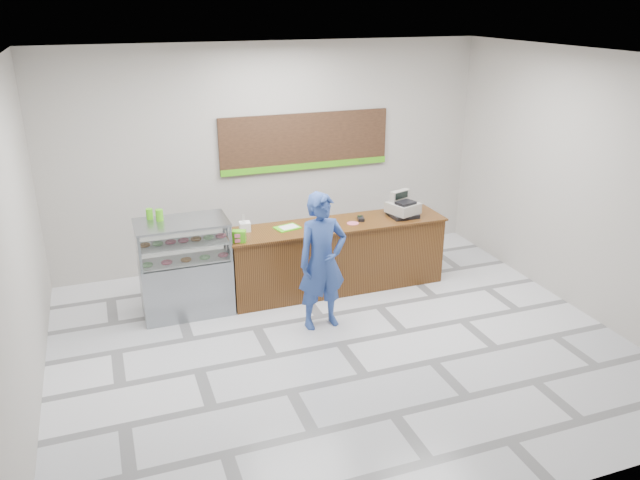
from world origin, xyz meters
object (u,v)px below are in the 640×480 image
object	(u,v)px
sales_counter	(337,256)
serving_tray	(287,228)
cash_register	(403,207)
customer	(322,261)
display_case	(185,267)

from	to	relation	value
sales_counter	serving_tray	xyz separation A→B (m)	(-0.74, 0.05, 0.52)
cash_register	sales_counter	bearing A→B (deg)	159.79
serving_tray	cash_register	bearing A→B (deg)	-16.73
serving_tray	sales_counter	bearing A→B (deg)	-18.16
serving_tray	customer	world-z (taller)	customer
display_case	customer	world-z (taller)	customer
display_case	serving_tray	xyz separation A→B (m)	(1.48, 0.05, 0.36)
customer	serving_tray	bearing A→B (deg)	93.17
cash_register	display_case	bearing A→B (deg)	160.79
sales_counter	customer	world-z (taller)	customer
sales_counter	display_case	size ratio (longest dim) A/B	2.45
sales_counter	display_case	distance (m)	2.23
customer	display_case	bearing A→B (deg)	143.87
cash_register	serving_tray	bearing A→B (deg)	158.77
cash_register	customer	bearing A→B (deg)	-168.09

